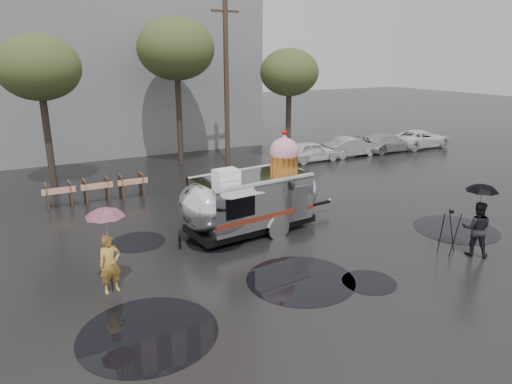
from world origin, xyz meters
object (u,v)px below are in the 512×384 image
airstream_trailer (253,197)px  tripod (450,228)px  person_right (476,229)px  person_left (110,264)px

airstream_trailer → tripod: airstream_trailer is taller
airstream_trailer → person_right: size_ratio=3.78×
airstream_trailer → tripod: (4.55, -4.61, -0.41)m
tripod → airstream_trailer: bearing=110.2°
person_left → person_right: person_right is taller
person_right → tripod: person_right is taller
airstream_trailer → person_left: size_ratio=4.18×
tripod → person_left: bearing=141.5°
person_left → tripod: size_ratio=1.09×
person_right → tripod: size_ratio=1.21×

